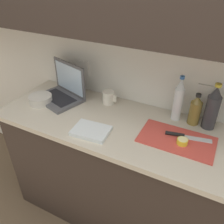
% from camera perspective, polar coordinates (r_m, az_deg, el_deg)
% --- Properties ---
extents(wall_back, '(5.20, 0.38, 2.60)m').
position_cam_1_polar(wall_back, '(1.39, 18.36, 21.31)').
color(wall_back, white).
rests_on(wall_back, ground_plane).
extents(counter_unit, '(2.23, 0.60, 0.92)m').
position_cam_1_polar(counter_unit, '(1.76, 11.10, -17.27)').
color(counter_unit, '#332823').
rests_on(counter_unit, ground_plane).
extents(laptop, '(0.39, 0.34, 0.26)m').
position_cam_1_polar(laptop, '(1.81, -11.74, 5.11)').
color(laptop, '#515156').
rests_on(laptop, counter_unit).
extents(cutting_board, '(0.43, 0.24, 0.01)m').
position_cam_1_polar(cutting_board, '(1.43, 15.27, -6.49)').
color(cutting_board, '#D1473D').
rests_on(cutting_board, counter_unit).
extents(knife, '(0.27, 0.08, 0.02)m').
position_cam_1_polar(knife, '(1.45, 16.10, -5.40)').
color(knife, silver).
rests_on(knife, cutting_board).
extents(lemon_half_cut, '(0.06, 0.06, 0.03)m').
position_cam_1_polar(lemon_half_cut, '(1.40, 16.56, -6.80)').
color(lemon_half_cut, yellow).
rests_on(lemon_half_cut, cutting_board).
extents(bottle_green_soda, '(0.08, 0.08, 0.30)m').
position_cam_1_polar(bottle_green_soda, '(1.53, 22.97, 0.84)').
color(bottle_green_soda, '#333338').
rests_on(bottle_green_soda, counter_unit).
extents(bottle_oil_tall, '(0.07, 0.07, 0.21)m').
position_cam_1_polar(bottle_oil_tall, '(1.56, 19.38, 0.38)').
color(bottle_oil_tall, olive).
rests_on(bottle_oil_tall, counter_unit).
extents(bottle_water_clear, '(0.06, 0.06, 0.30)m').
position_cam_1_polar(bottle_water_clear, '(1.55, 15.69, 2.78)').
color(bottle_water_clear, silver).
rests_on(bottle_water_clear, counter_unit).
extents(measuring_cup, '(0.11, 0.09, 0.09)m').
position_cam_1_polar(measuring_cup, '(1.71, -0.86, 3.52)').
color(measuring_cup, silver).
rests_on(measuring_cup, counter_unit).
extents(bowl_white, '(0.17, 0.17, 0.06)m').
position_cam_1_polar(bowl_white, '(1.80, -16.79, 2.95)').
color(bowl_white, beige).
rests_on(bowl_white, counter_unit).
extents(dish_towel, '(0.23, 0.18, 0.02)m').
position_cam_1_polar(dish_towel, '(1.44, -5.05, -4.52)').
color(dish_towel, white).
rests_on(dish_towel, counter_unit).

